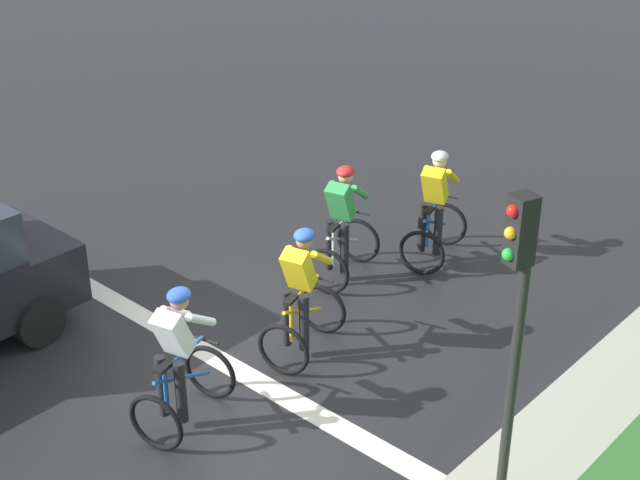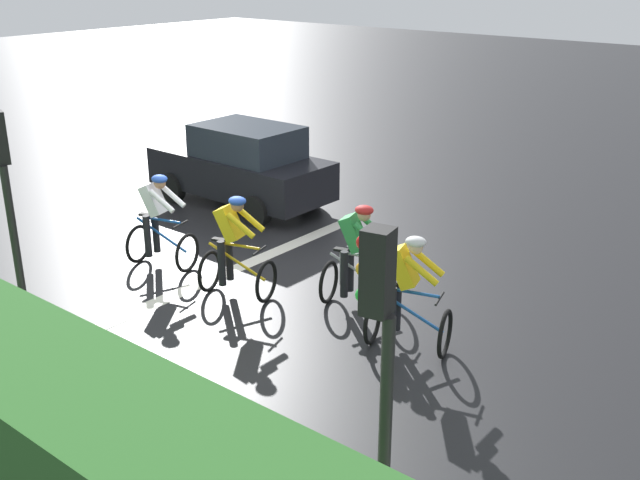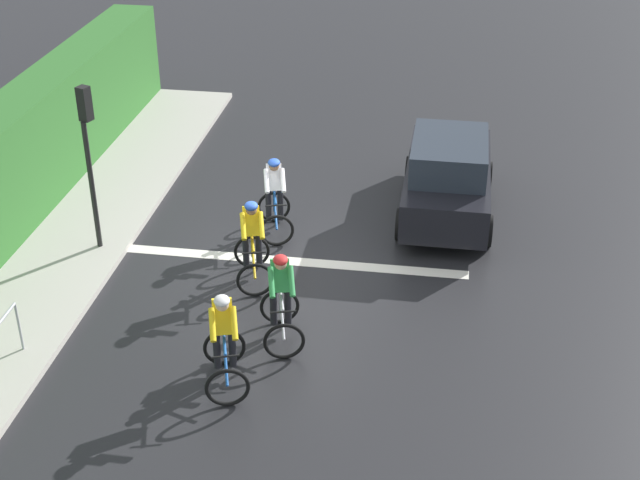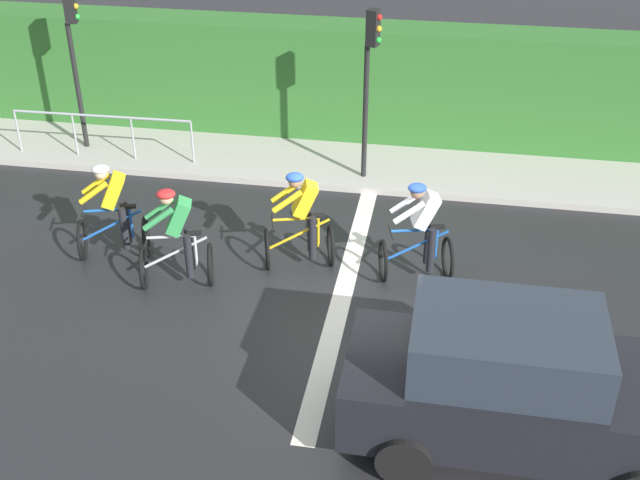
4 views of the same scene
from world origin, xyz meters
The scene contains 9 objects.
ground_plane centered at (0.00, 0.00, 0.00)m, with size 80.00×80.00×0.00m, color black.
sidewalk_kerb centered at (4.51, 2.00, 0.06)m, with size 2.80×21.17×0.12m, color #ADA89E.
road_marking_stop_line centered at (0.00, -0.04, 0.00)m, with size 7.00×0.30×0.01m, color silver.
cyclist_lead centered at (0.20, 3.76, 0.80)m, with size 0.96×1.23×1.66m.
cyclist_second centered at (-0.43, 2.48, 0.80)m, with size 0.94×1.22×1.66m.
cyclist_mid centered at (0.44, 0.73, 0.80)m, with size 0.95×1.22×1.66m.
cyclist_fourth centered at (0.40, -1.13, 0.80)m, with size 0.93×1.22×1.66m.
car_black centered at (-2.98, -2.47, 0.87)m, with size 1.91×4.11×1.76m.
traffic_light_near_crossing centered at (3.62, 0.08, 2.22)m, with size 0.26×0.30×3.34m.
Camera 3 is at (-2.94, 14.58, 8.87)m, focal length 50.69 mm.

